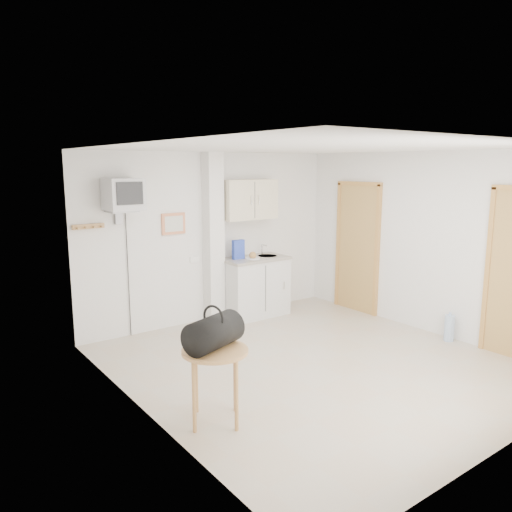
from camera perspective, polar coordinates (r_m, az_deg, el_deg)
ground at (r=6.07m, az=6.66°, el=-12.09°), size 4.50×4.50×0.00m
room_envelope at (r=5.90m, az=8.08°, el=2.71°), size 4.24×4.54×2.55m
kitchenette at (r=7.67m, az=-0.34°, el=-0.99°), size 1.03×0.58×2.10m
crt_television at (r=6.56m, az=-14.94°, el=6.72°), size 0.44×0.45×2.15m
round_table at (r=4.58m, az=-4.70°, el=-11.73°), size 0.60×0.60×0.69m
duffel_bag at (r=4.51m, az=-4.87°, el=-8.68°), size 0.61×0.47×0.40m
water_bottle at (r=7.18m, az=21.22°, el=-7.67°), size 0.13×0.13×0.39m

